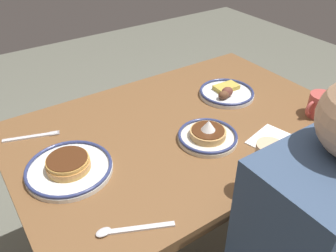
# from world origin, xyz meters

# --- Properties ---
(ground_plane) EXTENTS (6.00, 6.00, 0.00)m
(ground_plane) POSITION_xyz_m (0.00, 0.00, 0.00)
(ground_plane) COLOR #646659
(dining_table) EXTENTS (1.20, 0.79, 0.74)m
(dining_table) POSITION_xyz_m (0.00, 0.00, 0.61)
(dining_table) COLOR brown
(dining_table) RESTS_ON ground_plane
(plate_near_main) EXTENTS (0.22, 0.22, 0.05)m
(plate_near_main) POSITION_xyz_m (-0.27, -0.07, 0.76)
(plate_near_main) COLOR white
(plate_near_main) RESTS_ON dining_table
(plate_center_pancakes) EXTENTS (0.26, 0.26, 0.05)m
(plate_center_pancakes) POSITION_xyz_m (0.43, 0.01, 0.76)
(plate_center_pancakes) COLOR white
(plate_center_pancakes) RESTS_ON dining_table
(plate_far_companion) EXTENTS (0.20, 0.20, 0.08)m
(plate_far_companion) POSITION_xyz_m (-0.02, 0.12, 0.76)
(plate_far_companion) COLOR silver
(plate_far_companion) RESTS_ON dining_table
(coffee_mug) EXTENTS (0.12, 0.09, 0.09)m
(coffee_mug) POSITION_xyz_m (-0.46, 0.23, 0.79)
(coffee_mug) COLOR #BF4C47
(coffee_mug) RESTS_ON dining_table
(paper_napkin) EXTENTS (0.18, 0.17, 0.00)m
(paper_napkin) POSITION_xyz_m (-0.20, 0.25, 0.75)
(paper_napkin) COLOR white
(paper_napkin) RESTS_ON dining_table
(fork_near) EXTENTS (0.18, 0.08, 0.01)m
(fork_near) POSITION_xyz_m (0.47, -0.23, 0.75)
(fork_near) COLOR silver
(fork_near) RESTS_ON dining_table
(tea_spoon) EXTENTS (0.18, 0.09, 0.01)m
(tea_spoon) POSITION_xyz_m (0.39, 0.30, 0.75)
(tea_spoon) COLOR silver
(tea_spoon) RESTS_ON dining_table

